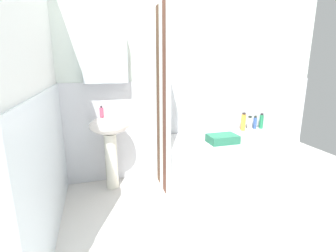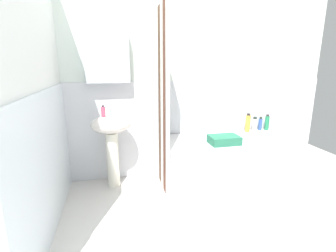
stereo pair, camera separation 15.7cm
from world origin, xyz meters
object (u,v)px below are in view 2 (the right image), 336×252
Objects in this scene: toothbrush_cup at (118,112)px; body_wash_bottle at (267,123)px; sink at (112,135)px; lotion_bottle at (260,124)px; shampoo_bottle at (255,124)px; towel_folded at (224,140)px; conditioner_bottle at (248,123)px; soap_dispenser at (103,111)px; bathtub at (227,159)px.

toothbrush_cup is 0.41× the size of body_wash_bottle.
lotion_bottle is (1.95, 0.13, -0.00)m from sink.
body_wash_bottle is 0.19m from shampoo_bottle.
toothbrush_cup is 1.22m from towel_folded.
toothbrush_cup reaches higher than conditioner_bottle.
conditioner_bottle is at bearing 3.46° from soap_dispenser.
sink is at bearing 165.73° from towel_folded.
conditioner_bottle is (1.66, 0.09, -0.24)m from toothbrush_cup.
toothbrush_cup reaches higher than body_wash_bottle.
toothbrush_cup is (0.16, 0.02, -0.01)m from soap_dispenser.
bathtub is (1.27, -0.15, -0.62)m from toothbrush_cup.
soap_dispenser is 2.05m from lotion_bottle.
bathtub is 0.74m from lotion_bottle.
toothbrush_cup reaches higher than lotion_bottle.
sink is 0.29m from soap_dispenser.
soap_dispenser is at bearing 167.24° from towel_folded.
soap_dispenser is 1.46× the size of toothbrush_cup.
bathtub is 6.48× the size of conditioner_bottle.
soap_dispenser is 0.52× the size of conditioner_bottle.
toothbrush_cup reaches higher than bathtub.
toothbrush_cup reaches higher than towel_folded.
lotion_bottle is 0.85m from towel_folded.
toothbrush_cup is at bearing -176.14° from lotion_bottle.
body_wash_bottle is at bearing 20.96° from bathtub.
sink is at bearing 173.88° from bathtub.
lotion_bottle is (1.87, 0.13, -0.27)m from toothbrush_cup.
soap_dispenser reaches higher than towel_folded.
shampoo_bottle is at bearing 34.05° from towel_folded.
toothbrush_cup is at bearing -176.33° from shampoo_bottle.
shampoo_bottle is at bearing 3.52° from sink.
soap_dispenser is at bearing 174.88° from bathtub.
soap_dispenser is 2.14m from body_wash_bottle.
shampoo_bottle is 0.56× the size of towel_folded.
body_wash_bottle is (0.69, 0.26, 0.37)m from bathtub.
lotion_bottle is at bearing 3.86° from toothbrush_cup.
toothbrush_cup reaches higher than sink.
lotion_bottle is 0.55× the size of towel_folded.
shampoo_bottle is at bearing -179.17° from body_wash_bottle.
toothbrush_cup reaches higher than shampoo_bottle.
bathtub is 0.38m from towel_folded.
shampoo_bottle is at bearing -172.41° from lotion_bottle.
body_wash_bottle is (2.05, 0.12, 0.01)m from sink.
sink is 1.96m from lotion_bottle.
toothbrush_cup is at bearing 173.43° from bathtub.
towel_folded is at bearing -14.27° from sink.
bathtub is at bearing -6.57° from toothbrush_cup.
shampoo_bottle is (0.50, 0.26, 0.35)m from bathtub.
soap_dispenser reaches higher than lotion_bottle.
bathtub is 0.82m from body_wash_bottle.
sink reaches higher than conditioner_bottle.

